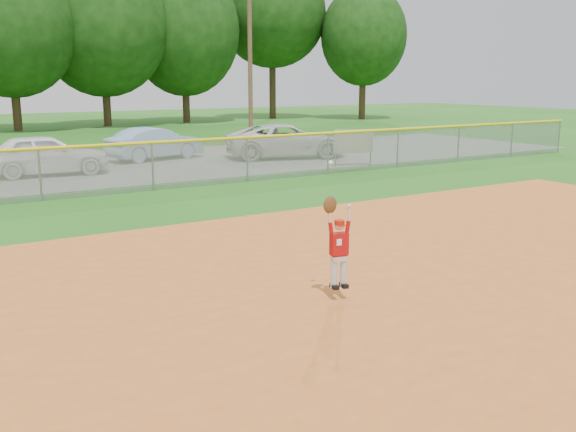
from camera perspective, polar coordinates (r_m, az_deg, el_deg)
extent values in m
plane|color=#205C15|center=(11.83, 5.16, -4.80)|extent=(120.00, 120.00, 0.00)
cube|color=#B95C21|center=(9.73, 15.94, -8.91)|extent=(24.00, 16.00, 0.04)
cube|color=slate|center=(26.16, -16.40, 4.13)|extent=(44.00, 10.00, 0.03)
imported|color=white|center=(24.59, -20.77, 5.13)|extent=(4.47, 2.09, 1.48)
imported|color=#7C9EB9|center=(28.17, -11.74, 6.34)|extent=(4.38, 2.40, 1.37)
imported|color=silver|center=(28.22, -0.12, 6.70)|extent=(5.75, 3.83, 1.47)
cylinder|color=gray|center=(25.39, 4.25, 5.58)|extent=(0.05, 0.05, 1.10)
cylinder|color=gray|center=(25.87, 7.36, 5.63)|extent=(0.05, 0.05, 1.10)
cube|color=beige|center=(25.58, 5.84, 6.63)|extent=(1.58, 0.56, 0.92)
cube|color=gray|center=(20.39, -11.95, 4.30)|extent=(40.00, 0.03, 1.50)
cylinder|color=yellow|center=(20.30, -12.04, 6.40)|extent=(40.00, 0.10, 0.10)
cylinder|color=gray|center=(19.53, -21.18, 3.41)|extent=(0.06, 0.06, 1.50)
cylinder|color=gray|center=(20.39, -11.95, 4.30)|extent=(0.06, 0.06, 1.50)
cylinder|color=gray|center=(21.74, -3.64, 5.01)|extent=(0.06, 0.06, 1.50)
cylinder|color=gray|center=(23.48, 3.58, 5.54)|extent=(0.06, 0.06, 1.50)
cylinder|color=gray|center=(25.54, 9.73, 5.93)|extent=(0.06, 0.06, 1.50)
cylinder|color=gray|center=(27.85, 14.91, 6.20)|extent=(0.06, 0.06, 1.50)
cylinder|color=gray|center=(30.35, 19.28, 6.39)|extent=(0.06, 0.06, 1.50)
cylinder|color=gray|center=(33.00, 22.96, 6.52)|extent=(0.06, 0.06, 1.50)
cylinder|color=#4C3823|center=(35.31, -3.39, 13.84)|extent=(0.24, 0.24, 9.00)
cylinder|color=#422D1C|center=(46.76, -23.07, 9.82)|extent=(0.56, 0.56, 4.64)
ellipsoid|color=#193F0F|center=(46.87, -23.54, 15.36)|extent=(8.57, 8.57, 9.43)
cylinder|color=#422D1C|center=(49.33, -15.87, 10.54)|extent=(0.56, 0.56, 4.89)
ellipsoid|color=#193F0F|center=(49.47, -16.20, 16.07)|extent=(9.41, 9.41, 10.28)
cylinder|color=#422D1C|center=(52.15, -9.07, 10.84)|extent=(0.56, 0.56, 4.78)
ellipsoid|color=#193F0F|center=(52.26, -9.25, 15.97)|extent=(8.62, 8.62, 10.06)
cylinder|color=#422D1C|center=(56.79, -1.38, 11.69)|extent=(0.56, 0.56, 5.99)
ellipsoid|color=#193F0F|center=(57.04, -1.42, 17.58)|extent=(9.18, 9.18, 9.14)
cylinder|color=#422D1C|center=(56.28, 6.62, 10.95)|extent=(0.56, 0.56, 4.69)
ellipsoid|color=#193F0F|center=(56.38, 6.74, 15.62)|extent=(7.23, 7.23, 8.32)
cylinder|color=silver|center=(10.04, 4.09, -5.17)|extent=(0.12, 0.12, 0.45)
cylinder|color=silver|center=(10.11, 4.93, -5.06)|extent=(0.12, 0.12, 0.45)
cube|color=black|center=(10.08, 4.14, -6.27)|extent=(0.12, 0.19, 0.06)
cube|color=black|center=(10.15, 4.98, -6.16)|extent=(0.12, 0.19, 0.06)
cube|color=silver|center=(10.00, 4.54, -3.73)|extent=(0.25, 0.17, 0.09)
cube|color=maroon|center=(9.99, 4.55, -3.43)|extent=(0.27, 0.18, 0.04)
cube|color=#A20B0C|center=(9.94, 4.56, -2.47)|extent=(0.29, 0.19, 0.34)
cube|color=white|center=(9.85, 4.57, -2.34)|extent=(0.08, 0.02, 0.10)
sphere|color=beige|center=(9.87, 4.59, -0.82)|extent=(0.18, 0.18, 0.15)
cylinder|color=#B2180A|center=(9.86, 4.59, -0.56)|extent=(0.18, 0.18, 0.07)
cube|color=#B2180A|center=(9.80, 4.80, -0.84)|extent=(0.13, 0.11, 0.01)
cylinder|color=#A20B0C|center=(9.82, 3.83, -1.07)|extent=(0.10, 0.08, 0.19)
cylinder|color=beige|center=(9.77, 3.74, 0.01)|extent=(0.08, 0.07, 0.20)
ellipsoid|color=#4C2D14|center=(9.74, 3.76, 1.00)|extent=(0.25, 0.15, 0.27)
sphere|color=white|center=(9.63, 3.81, 4.76)|extent=(0.08, 0.08, 0.07)
cylinder|color=#A20B0C|center=(9.94, 5.34, -0.93)|extent=(0.10, 0.08, 0.19)
cylinder|color=beige|center=(9.91, 5.46, 0.15)|extent=(0.08, 0.07, 0.20)
sphere|color=beige|center=(9.88, 5.47, 0.87)|extent=(0.08, 0.08, 0.07)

